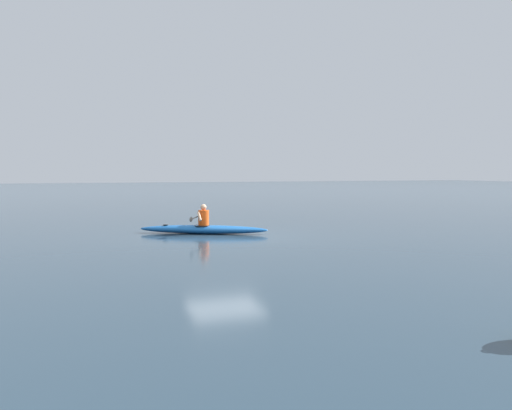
% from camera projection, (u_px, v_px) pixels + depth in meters
% --- Properties ---
extents(ground_plane, '(160.00, 160.00, 0.00)m').
position_uv_depth(ground_plane, '(225.00, 236.00, 16.53)').
color(ground_plane, '#283D4C').
extents(kayak, '(4.41, 2.54, 0.30)m').
position_uv_depth(kayak, '(203.00, 229.00, 17.27)').
color(kayak, '#1959A5').
rests_on(kayak, ground).
extents(kayaker, '(1.07, 2.20, 0.74)m').
position_uv_depth(kayaker, '(203.00, 217.00, 17.24)').
color(kayaker, '#E04C14').
rests_on(kayaker, kayak).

